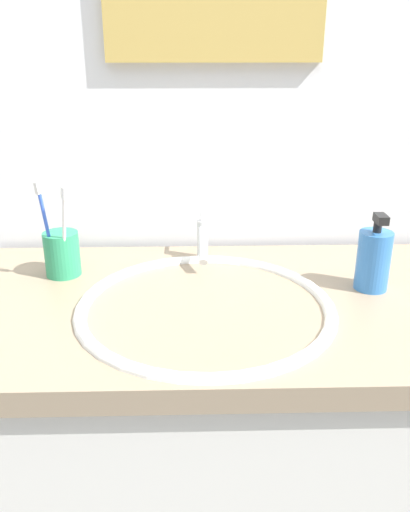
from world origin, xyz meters
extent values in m
cube|color=silver|center=(0.00, 0.32, 1.20)|extent=(2.24, 0.04, 2.40)
cube|color=silver|center=(0.00, 0.00, 0.39)|extent=(0.99, 0.53, 0.78)
cube|color=gray|center=(0.00, 0.00, 0.80)|extent=(1.04, 0.56, 0.04)
ellipsoid|color=white|center=(-0.03, -0.04, 0.77)|extent=(0.41, 0.41, 0.11)
torus|color=white|center=(-0.03, -0.04, 0.82)|extent=(0.47, 0.47, 0.02)
cylinder|color=#595B60|center=(-0.03, -0.04, 0.71)|extent=(0.03, 0.03, 0.01)
cylinder|color=silver|center=(-0.03, 0.21, 0.87)|extent=(0.02, 0.02, 0.09)
cylinder|color=silver|center=(-0.03, 0.16, 0.87)|extent=(0.02, 0.11, 0.06)
cylinder|color=silver|center=(-0.03, 0.22, 0.92)|extent=(0.01, 0.05, 0.01)
cylinder|color=#2D9966|center=(-0.32, 0.12, 0.87)|extent=(0.07, 0.07, 0.09)
cylinder|color=blue|center=(-0.34, 0.10, 0.92)|extent=(0.02, 0.03, 0.19)
cube|color=white|center=(-0.34, 0.09, 1.02)|extent=(0.01, 0.02, 0.03)
cylinder|color=white|center=(-0.30, 0.09, 0.92)|extent=(0.03, 0.04, 0.18)
cube|color=white|center=(-0.29, 0.08, 1.01)|extent=(0.02, 0.02, 0.03)
cylinder|color=#3372BF|center=(0.30, 0.04, 0.88)|extent=(0.06, 0.06, 0.12)
cylinder|color=black|center=(0.30, 0.04, 0.95)|extent=(0.02, 0.02, 0.02)
cube|color=black|center=(0.30, 0.03, 0.97)|extent=(0.02, 0.04, 0.02)
camera|label=1|loc=(-0.05, -0.89, 1.27)|focal=37.03mm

